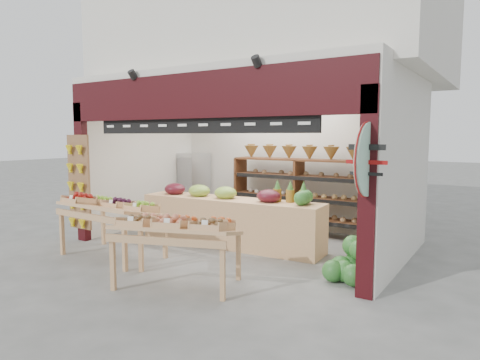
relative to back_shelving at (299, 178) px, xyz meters
name	(u,v)px	position (x,y,z in m)	size (l,w,h in m)	color
ground	(231,248)	(-0.50, -1.78, -1.16)	(60.00, 60.00, 0.00)	#62625D
shop_structure	(275,43)	(-0.50, -0.17, 2.76)	(6.36, 5.12, 5.40)	silver
banana_board	(78,184)	(-3.23, -2.96, -0.05)	(0.60, 0.15, 1.80)	brown
gift_sign	(367,160)	(2.25, -2.93, 0.59)	(0.04, 0.93, 0.92)	#AEDBBE
back_shelving	(299,178)	(0.00, 0.00, 0.00)	(2.93, 0.48, 1.82)	brown
refrigerator	(193,186)	(-2.90, 0.10, -0.36)	(0.62, 0.62, 1.60)	#B9BBC0
cardboard_stack	(198,218)	(-1.94, -0.92, -0.90)	(1.08, 0.79, 0.72)	beige
mid_counter	(230,220)	(-0.62, -1.65, -0.68)	(3.56, 0.89, 1.10)	tan
display_table_left	(111,207)	(-1.99, -3.23, -0.33)	(1.75, 1.01, 1.08)	tan
display_table_right	(177,226)	(-0.04, -3.76, -0.35)	(1.83, 1.38, 1.03)	tan
watermelon_pile	(356,266)	(1.95, -2.28, -0.95)	(0.83, 0.78, 0.59)	#184717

